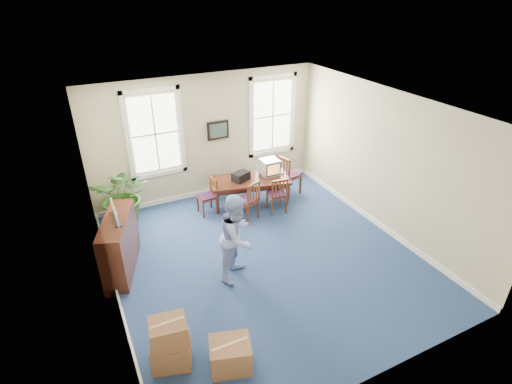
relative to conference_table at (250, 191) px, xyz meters
name	(u,v)px	position (x,y,z in m)	size (l,w,h in m)	color
floor	(264,257)	(-0.74, -2.25, -0.34)	(6.50, 6.50, 0.00)	navy
ceiling	(266,109)	(-0.74, -2.25, 2.86)	(6.50, 6.50, 0.00)	white
wall_back	(207,137)	(-0.74, 1.00, 1.26)	(6.50, 6.50, 0.00)	#C0B491
wall_front	(383,297)	(-0.74, -5.50, 1.26)	(6.50, 6.50, 0.00)	#C0B491
wall_left	(101,229)	(-3.74, -2.25, 1.26)	(6.50, 6.50, 0.00)	#C0B491
wall_right	(385,162)	(2.26, -2.25, 1.26)	(6.50, 6.50, 0.00)	#C0B491
baseboard_back	(210,191)	(-0.74, 0.97, -0.28)	(6.00, 0.04, 0.12)	white
baseboard_left	(119,300)	(-3.71, -2.25, -0.28)	(0.04, 6.50, 0.12)	white
baseboard_right	(375,221)	(2.23, -2.25, -0.28)	(0.04, 6.50, 0.12)	white
window_left	(155,134)	(-2.04, 0.98, 1.56)	(1.40, 0.12, 2.20)	white
window_right	(272,116)	(1.16, 0.98, 1.56)	(1.40, 0.12, 2.20)	white
wall_picture	(218,130)	(-0.44, 0.95, 1.41)	(0.58, 0.06, 0.48)	black
conference_table	(250,191)	(0.00, 0.00, 0.00)	(2.00, 0.91, 0.68)	#451E12
crt_tv	(270,167)	(0.59, 0.05, 0.54)	(0.44, 0.48, 0.40)	#B7B7BC
game_console	(279,172)	(0.86, 0.00, 0.36)	(0.16, 0.20, 0.05)	white
equipment_bag	(241,176)	(-0.23, 0.05, 0.45)	(0.43, 0.28, 0.22)	black
chair_near_left	(247,200)	(-0.41, -0.68, 0.17)	(0.46, 0.46, 1.02)	#662F15
chair_near_right	(277,194)	(0.41, -0.68, 0.14)	(0.43, 0.43, 0.96)	#662F15
chair_end_left	(207,196)	(-1.18, 0.00, 0.12)	(0.41, 0.41, 0.92)	#662F15
chair_end_right	(290,175)	(1.18, 0.00, 0.21)	(0.50, 0.50, 1.10)	#662F15
man	(237,237)	(-1.45, -2.47, 0.54)	(0.86, 0.66, 1.76)	#98ABE6
credenza	(119,243)	(-3.45, -1.30, 0.28)	(0.45, 1.57, 1.23)	#451E12
brochure_rack	(114,209)	(-3.43, -1.30, 1.05)	(0.13, 0.71, 0.31)	#99999E
potted_plant	(124,196)	(-3.05, 0.41, 0.39)	(1.32, 1.15, 1.47)	#26501B
cardboard_boxes	(182,332)	(-2.98, -3.83, 0.10)	(1.55, 1.55, 0.89)	#9D6844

